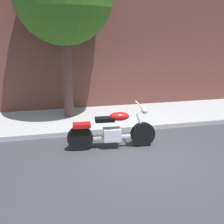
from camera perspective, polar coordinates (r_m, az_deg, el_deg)
ground_plane at (r=6.66m, az=5.89°, el=-9.09°), size 60.00×60.00×0.00m
sidewalk at (r=9.09m, az=0.49°, el=-1.15°), size 22.11×2.40×0.14m
motorcycle at (r=6.83m, az=-0.03°, el=-4.02°), size 2.26×0.70×1.14m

